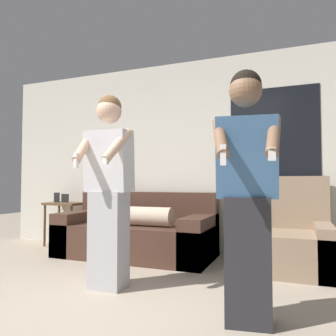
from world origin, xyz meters
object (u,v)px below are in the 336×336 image
(couch, at_px, (137,233))
(side_table, at_px, (65,209))
(person_left, at_px, (109,187))
(person_right, at_px, (247,192))
(armchair, at_px, (287,241))

(couch, distance_m, side_table, 1.42)
(person_left, relative_size, person_right, 1.02)
(couch, bearing_deg, side_table, 169.98)
(side_table, xyz_separation_m, person_right, (3.03, -1.85, 0.35))
(armchair, distance_m, person_left, 2.09)
(armchair, height_order, person_right, person_right)
(side_table, bearing_deg, person_right, -31.46)
(side_table, bearing_deg, person_left, -41.55)
(person_left, bearing_deg, couch, 105.17)
(couch, xyz_separation_m, person_right, (1.66, -1.61, 0.61))
(side_table, bearing_deg, armchair, -4.03)
(couch, xyz_separation_m, side_table, (-1.37, 0.24, 0.26))
(couch, distance_m, person_left, 1.47)
(person_left, xyz_separation_m, person_right, (1.31, -0.33, -0.02))
(armchair, xyz_separation_m, person_left, (-1.53, -1.30, 0.61))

